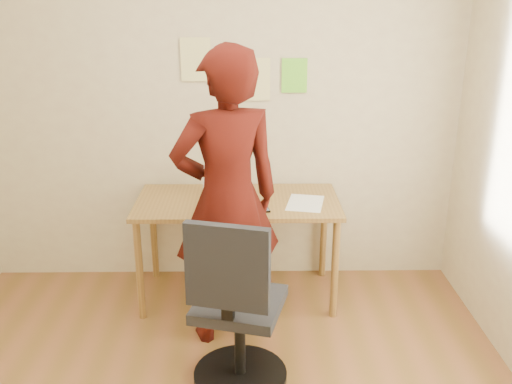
{
  "coord_description": "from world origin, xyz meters",
  "views": [
    {
      "loc": [
        0.22,
        -2.32,
        2.1
      ],
      "look_at": [
        0.26,
        0.95,
        0.95
      ],
      "focal_mm": 40.0,
      "sensor_mm": 36.0,
      "label": 1
    }
  ],
  "objects_px": {
    "person": "(227,200)",
    "laptop": "(224,195)",
    "phone": "(263,208)",
    "office_chair": "(236,316)",
    "desk": "(238,212)"
  },
  "relations": [
    {
      "from": "desk",
      "to": "laptop",
      "type": "distance_m",
      "value": 0.17
    },
    {
      "from": "phone",
      "to": "laptop",
      "type": "bearing_deg",
      "value": 139.57
    },
    {
      "from": "desk",
      "to": "laptop",
      "type": "bearing_deg",
      "value": -164.47
    },
    {
      "from": "desk",
      "to": "person",
      "type": "xyz_separation_m",
      "value": [
        -0.05,
        -0.49,
        0.27
      ]
    },
    {
      "from": "phone",
      "to": "person",
      "type": "xyz_separation_m",
      "value": [
        -0.23,
        -0.31,
        0.18
      ]
    },
    {
      "from": "laptop",
      "to": "person",
      "type": "xyz_separation_m",
      "value": [
        0.04,
        -0.46,
        0.13
      ]
    },
    {
      "from": "desk",
      "to": "laptop",
      "type": "xyz_separation_m",
      "value": [
        -0.09,
        -0.03,
        0.14
      ]
    },
    {
      "from": "phone",
      "to": "person",
      "type": "bearing_deg",
      "value": -136.98
    },
    {
      "from": "phone",
      "to": "office_chair",
      "type": "bearing_deg",
      "value": -112.0
    },
    {
      "from": "person",
      "to": "laptop",
      "type": "bearing_deg",
      "value": -103.62
    },
    {
      "from": "phone",
      "to": "office_chair",
      "type": "relative_size",
      "value": 0.14
    },
    {
      "from": "phone",
      "to": "office_chair",
      "type": "xyz_separation_m",
      "value": [
        -0.17,
        -0.83,
        -0.3
      ]
    },
    {
      "from": "phone",
      "to": "office_chair",
      "type": "height_order",
      "value": "office_chair"
    },
    {
      "from": "phone",
      "to": "person",
      "type": "relative_size",
      "value": 0.08
    },
    {
      "from": "desk",
      "to": "phone",
      "type": "relative_size",
      "value": 9.6
    }
  ]
}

